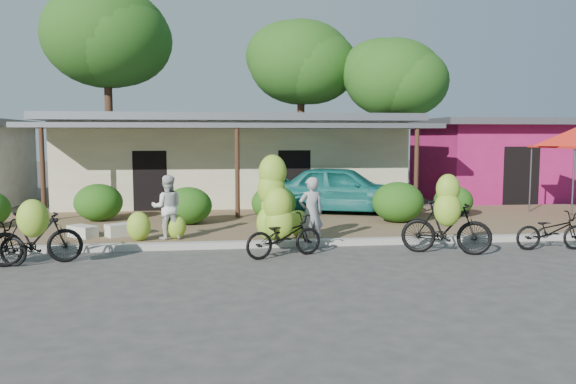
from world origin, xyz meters
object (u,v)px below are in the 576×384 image
(tree_far_center, at_px, (103,35))
(bystander, at_px, (167,207))
(bike_left, at_px, (35,235))
(bike_center, at_px, (278,216))
(tree_center_right, at_px, (297,61))
(tree_near_right, at_px, (389,76))
(sack_far, at_px, (83,231))
(vendor, at_px, (311,213))
(sack_near, at_px, (124,229))
(bike_right, at_px, (446,222))
(teal_van, at_px, (342,189))
(bike_far_right, at_px, (552,231))

(tree_far_center, distance_m, bystander, 15.30)
(bike_left, xyz_separation_m, bike_center, (4.89, 0.44, 0.23))
(tree_far_center, distance_m, tree_center_right, 9.06)
(tree_near_right, distance_m, bystander, 15.64)
(tree_far_center, height_order, tree_center_right, tree_far_center)
(sack_far, height_order, vendor, vendor)
(sack_near, bearing_deg, bystander, -28.27)
(bike_left, height_order, bike_right, bike_right)
(tree_far_center, bearing_deg, bike_center, -66.97)
(bystander, bearing_deg, vendor, 157.19)
(bike_center, xyz_separation_m, sack_far, (-4.57, 2.10, -0.59))
(bike_center, xyz_separation_m, sack_near, (-3.61, 2.20, -0.58))
(bike_right, relative_size, sack_far, 2.66)
(bike_left, xyz_separation_m, sack_far, (0.32, 2.54, -0.37))
(tree_near_right, xyz_separation_m, sack_far, (-11.19, -11.40, -5.08))
(bystander, distance_m, teal_van, 6.53)
(bike_far_right, bearing_deg, bike_center, 91.43)
(bike_far_right, height_order, vendor, vendor)
(vendor, bearing_deg, sack_far, -30.93)
(tree_near_right, bearing_deg, bike_right, -102.17)
(bike_far_right, bearing_deg, teal_van, 34.87)
(bike_center, height_order, sack_far, bike_center)
(bike_left, distance_m, sack_far, 2.59)
(bike_far_right, bearing_deg, vendor, 85.37)
(tree_center_right, relative_size, sack_near, 9.61)
(sack_far, bearing_deg, sack_near, 6.06)
(tree_center_right, bearing_deg, sack_near, -115.09)
(bike_right, bearing_deg, teal_van, 30.71)
(bike_far_right, bearing_deg, bystander, 81.71)
(sack_near, xyz_separation_m, sack_far, (-0.96, -0.10, -0.01))
(bike_left, bearing_deg, sack_near, -41.33)
(vendor, bearing_deg, tree_near_right, -128.98)
(tree_far_center, relative_size, teal_van, 2.08)
(tree_center_right, relative_size, bystander, 5.34)
(bystander, bearing_deg, bike_far_right, 162.96)
(bike_center, relative_size, sack_far, 2.89)
(sack_far, relative_size, bystander, 0.49)
(sack_far, bearing_deg, vendor, -16.10)
(tree_center_right, xyz_separation_m, vendor, (-1.81, -14.96, -5.41))
(vendor, bearing_deg, tree_center_right, -111.73)
(bike_right, xyz_separation_m, bike_far_right, (2.60, 0.23, -0.28))
(tree_far_center, xyz_separation_m, teal_van, (9.05, -9.40, -6.27))
(bike_center, bearing_deg, bike_left, 75.61)
(sack_near, relative_size, teal_van, 0.19)
(tree_center_right, bearing_deg, bystander, -110.18)
(teal_van, bearing_deg, sack_far, 135.26)
(tree_near_right, height_order, bike_far_right, tree_near_right)
(bike_far_right, height_order, sack_near, bike_far_right)
(teal_van, bearing_deg, tree_center_right, 19.67)
(tree_center_right, distance_m, bike_center, 16.62)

